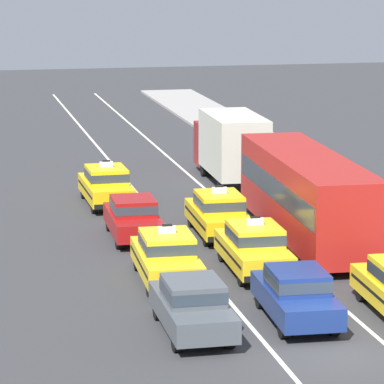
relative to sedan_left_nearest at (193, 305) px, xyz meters
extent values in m
plane|color=#353538|center=(3.36, -2.47, -0.85)|extent=(160.00, 160.00, 0.00)
cube|color=silver|center=(1.76, 17.53, -0.84)|extent=(0.14, 80.00, 0.01)
cube|color=silver|center=(4.96, 17.53, -0.84)|extent=(0.14, 80.00, 0.01)
cube|color=#9E9993|center=(10.56, 12.53, -0.77)|extent=(4.00, 90.00, 0.15)
cylinder|color=black|center=(-0.71, 1.46, -0.53)|extent=(0.24, 0.64, 0.64)
cylinder|color=black|center=(0.73, 1.45, -0.53)|extent=(0.24, 0.64, 0.64)
cylinder|color=black|center=(-0.73, -1.38, -0.53)|extent=(0.24, 0.64, 0.64)
cylinder|color=black|center=(0.71, -1.39, -0.53)|extent=(0.24, 0.64, 0.64)
cube|color=#4C5156|center=(0.00, 0.03, -0.20)|extent=(1.79, 4.31, 0.66)
cube|color=#4C5156|center=(0.00, -0.07, 0.43)|extent=(1.57, 1.91, 0.60)
cube|color=#2D3842|center=(0.00, -0.07, 0.43)|extent=(1.59, 1.93, 0.33)
cylinder|color=black|center=(-0.39, 6.85, -0.53)|extent=(0.26, 0.65, 0.64)
cylinder|color=black|center=(1.09, 6.79, -0.53)|extent=(0.26, 0.65, 0.64)
cylinder|color=black|center=(-0.51, 3.79, -0.53)|extent=(0.26, 0.65, 0.64)
cylinder|color=black|center=(0.97, 3.73, -0.53)|extent=(0.26, 0.65, 0.64)
cube|color=yellow|center=(0.29, 5.29, -0.18)|extent=(1.97, 4.57, 0.70)
cube|color=black|center=(0.29, 5.29, -0.13)|extent=(1.98, 4.21, 0.10)
cube|color=yellow|center=(0.28, 5.14, 0.49)|extent=(1.68, 2.16, 0.64)
cube|color=#2D3842|center=(0.28, 5.14, 0.49)|extent=(1.70, 2.18, 0.35)
cube|color=white|center=(0.28, 5.14, 0.93)|extent=(0.56, 0.14, 0.24)
cube|color=black|center=(0.28, 5.14, 1.08)|extent=(0.32, 0.12, 0.06)
cube|color=black|center=(0.38, 7.50, -0.43)|extent=(1.71, 0.21, 0.20)
cube|color=black|center=(0.20, 3.08, -0.43)|extent=(1.71, 0.21, 0.20)
cylinder|color=black|center=(-0.49, 12.69, -0.53)|extent=(0.26, 0.65, 0.64)
cylinder|color=black|center=(0.95, 12.66, -0.53)|extent=(0.26, 0.65, 0.64)
cylinder|color=black|center=(-0.56, 9.86, -0.53)|extent=(0.26, 0.65, 0.64)
cylinder|color=black|center=(0.88, 9.82, -0.53)|extent=(0.26, 0.65, 0.64)
cube|color=maroon|center=(0.20, 11.26, -0.20)|extent=(1.86, 4.34, 0.66)
cube|color=maroon|center=(0.19, 11.16, 0.43)|extent=(1.61, 1.94, 0.60)
cube|color=#2D3842|center=(0.19, 11.16, 0.43)|extent=(1.63, 1.96, 0.33)
cylinder|color=black|center=(-0.70, 18.91, -0.53)|extent=(0.25, 0.64, 0.64)
cylinder|color=black|center=(0.77, 18.93, -0.53)|extent=(0.25, 0.64, 0.64)
cylinder|color=black|center=(-0.66, 15.85, -0.53)|extent=(0.25, 0.64, 0.64)
cylinder|color=black|center=(0.82, 15.87, -0.53)|extent=(0.25, 0.64, 0.64)
cube|color=yellow|center=(0.06, 17.39, -0.18)|extent=(1.87, 4.53, 0.70)
cube|color=black|center=(0.06, 17.39, -0.13)|extent=(1.88, 4.17, 0.10)
cube|color=yellow|center=(0.06, 17.24, 0.49)|extent=(1.63, 2.12, 0.64)
cube|color=#2D3842|center=(0.06, 17.24, 0.49)|extent=(1.65, 2.14, 0.35)
cube|color=white|center=(0.06, 17.24, 0.93)|extent=(0.56, 0.13, 0.24)
cube|color=black|center=(0.06, 17.24, 1.08)|extent=(0.32, 0.11, 0.06)
cube|color=black|center=(0.02, 19.60, -0.43)|extent=(1.71, 0.17, 0.20)
cube|color=black|center=(0.09, 15.18, -0.43)|extent=(1.71, 0.17, 0.20)
cylinder|color=black|center=(2.52, 1.89, -0.53)|extent=(0.27, 0.65, 0.64)
cylinder|color=black|center=(3.96, 1.83, -0.53)|extent=(0.27, 0.65, 0.64)
cylinder|color=black|center=(2.39, -0.94, -0.53)|extent=(0.27, 0.65, 0.64)
cylinder|color=black|center=(3.83, -1.01, -0.53)|extent=(0.27, 0.65, 0.64)
cube|color=navy|center=(3.17, 0.44, -0.20)|extent=(1.96, 4.38, 0.66)
cube|color=navy|center=(3.17, 0.34, 0.43)|extent=(1.65, 1.97, 0.60)
cube|color=#2D3842|center=(3.17, 0.34, 0.43)|extent=(1.67, 1.99, 0.33)
cylinder|color=black|center=(2.69, 7.35, -0.53)|extent=(0.26, 0.65, 0.64)
cylinder|color=black|center=(4.17, 7.30, -0.53)|extent=(0.26, 0.65, 0.64)
cylinder|color=black|center=(2.59, 4.29, -0.53)|extent=(0.26, 0.65, 0.64)
cylinder|color=black|center=(4.06, 4.24, -0.53)|extent=(0.26, 0.65, 0.64)
cube|color=yellow|center=(3.38, 5.79, -0.18)|extent=(1.95, 4.56, 0.70)
cube|color=black|center=(3.38, 5.79, -0.13)|extent=(1.96, 4.20, 0.10)
cube|color=yellow|center=(3.37, 5.64, 0.49)|extent=(1.67, 2.15, 0.64)
cube|color=#2D3842|center=(3.37, 5.64, 0.49)|extent=(1.69, 2.17, 0.35)
cube|color=white|center=(3.37, 5.64, 0.93)|extent=(0.56, 0.14, 0.24)
cube|color=black|center=(3.37, 5.64, 1.08)|extent=(0.32, 0.12, 0.06)
cube|color=black|center=(3.45, 8.00, -0.43)|extent=(1.71, 0.20, 0.20)
cube|color=black|center=(3.30, 3.59, -0.43)|extent=(1.71, 0.20, 0.20)
cylinder|color=black|center=(2.75, 12.63, -0.53)|extent=(0.26, 0.65, 0.64)
cylinder|color=black|center=(4.23, 12.58, -0.53)|extent=(0.26, 0.65, 0.64)
cylinder|color=black|center=(2.65, 9.57, -0.53)|extent=(0.26, 0.65, 0.64)
cylinder|color=black|center=(4.13, 9.53, -0.53)|extent=(0.26, 0.65, 0.64)
cube|color=yellow|center=(3.44, 11.08, -0.18)|extent=(1.95, 4.56, 0.70)
cube|color=black|center=(3.44, 11.08, -0.13)|extent=(1.96, 4.20, 0.10)
cube|color=yellow|center=(3.44, 10.93, 0.49)|extent=(1.67, 2.15, 0.64)
cube|color=#2D3842|center=(3.44, 10.93, 0.49)|extent=(1.69, 2.17, 0.35)
cube|color=white|center=(3.44, 10.93, 0.93)|extent=(0.56, 0.14, 0.24)
cube|color=black|center=(3.44, 10.93, 1.08)|extent=(0.32, 0.12, 0.06)
cube|color=black|center=(3.51, 13.29, -0.43)|extent=(1.71, 0.20, 0.20)
cube|color=black|center=(3.37, 8.87, -0.43)|extent=(1.71, 0.20, 0.20)
cylinder|color=black|center=(5.75, 1.89, -0.53)|extent=(0.27, 0.65, 0.64)
cube|color=black|center=(6.51, 2.54, -0.43)|extent=(1.71, 0.22, 0.20)
cylinder|color=black|center=(5.59, 13.00, -0.53)|extent=(0.27, 0.65, 0.64)
cylinder|color=black|center=(7.59, 12.91, -0.53)|extent=(0.27, 0.65, 0.64)
cylinder|color=black|center=(5.31, 6.28, -0.53)|extent=(0.27, 0.65, 0.64)
cylinder|color=black|center=(7.31, 6.20, -0.53)|extent=(0.27, 0.65, 0.64)
cube|color=#B21E19|center=(6.45, 9.60, 0.92)|extent=(2.95, 11.29, 2.90)
cube|color=#2D3842|center=(6.45, 9.60, 1.17)|extent=(2.95, 10.85, 0.84)
cube|color=black|center=(6.68, 15.14, 2.12)|extent=(2.13, 0.17, 0.36)
cylinder|color=black|center=(5.58, 22.78, -0.53)|extent=(0.26, 0.65, 0.64)
cylinder|color=black|center=(7.48, 22.73, -0.53)|extent=(0.26, 0.65, 0.64)
cylinder|color=black|center=(5.48, 18.88, -0.53)|extent=(0.26, 0.65, 0.64)
cylinder|color=black|center=(7.38, 18.83, -0.53)|extent=(0.26, 0.65, 0.64)
cube|color=maroon|center=(6.56, 23.74, 0.52)|extent=(2.16, 2.25, 2.10)
cube|color=#2D3842|center=(6.58, 24.81, 0.82)|extent=(1.93, 0.11, 0.76)
cube|color=beige|center=(6.47, 20.48, 1.07)|extent=(2.43, 5.26, 2.70)
cylinder|color=#473828|center=(10.51, 18.14, -0.29)|extent=(0.24, 0.24, 0.81)
cube|color=#338C4C|center=(10.51, 18.14, 0.38)|extent=(0.36, 0.22, 0.53)
sphere|color=beige|center=(10.51, 18.14, 0.75)|extent=(0.20, 0.20, 0.20)
cylinder|color=#473828|center=(9.88, 15.07, -0.26)|extent=(0.24, 0.24, 0.89)
cube|color=orange|center=(9.88, 15.07, 0.48)|extent=(0.36, 0.22, 0.59)
sphere|color=tan|center=(9.88, 15.07, 0.89)|extent=(0.20, 0.20, 0.20)
camera|label=1|loc=(-6.63, -30.04, 9.59)|focal=107.13mm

